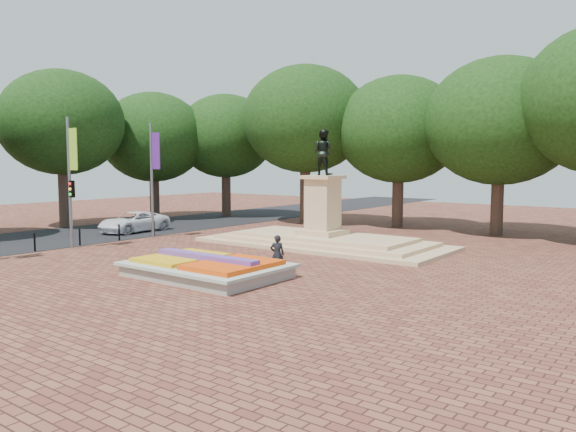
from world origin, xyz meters
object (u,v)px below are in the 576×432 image
object	(u,v)px
van	(134,222)
pedestrian	(277,254)
flower_bed	(207,267)
monument	(323,230)

from	to	relation	value
van	pedestrian	bearing A→B (deg)	-21.38
flower_bed	monument	distance (m)	10.07
van	pedestrian	xyz separation A→B (m)	(16.30, -5.34, 0.14)
monument	pedestrian	size ratio (longest dim) A/B	8.62
pedestrian	flower_bed	bearing A→B (deg)	11.14
monument	van	world-z (taller)	monument
van	flower_bed	bearing A→B (deg)	-30.83
flower_bed	pedestrian	xyz separation A→B (m)	(1.90, 2.19, 0.43)
flower_bed	van	distance (m)	16.26
pedestrian	monument	bearing A→B (deg)	-107.45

